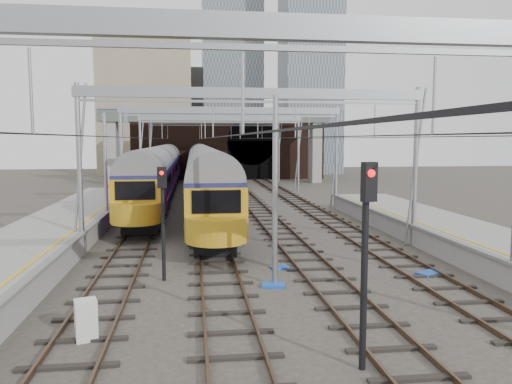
{
  "coord_description": "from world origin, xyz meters",
  "views": [
    {
      "loc": [
        -3.02,
        -15.96,
        5.39
      ],
      "look_at": [
        0.61,
        12.29,
        2.4
      ],
      "focal_mm": 35.0,
      "sensor_mm": 36.0,
      "label": 1
    }
  ],
  "objects": [
    {
      "name": "equip_cover_a",
      "position": [
        0.59,
        4.22,
        0.04
      ],
      "size": [
        0.84,
        0.7,
        0.09
      ],
      "primitive_type": "cube",
      "rotation": [
        0.0,
        0.0,
        0.29
      ],
      "color": "blue",
      "rests_on": "ground"
    },
    {
      "name": "city_skyline",
      "position": [
        2.73,
        70.48,
        17.09
      ],
      "size": [
        37.5,
        27.5,
        60.0
      ],
      "color": "tan",
      "rests_on": "ground"
    },
    {
      "name": "ground",
      "position": [
        0.0,
        0.0,
        0.0
      ],
      "size": [
        160.0,
        160.0,
        0.0
      ],
      "primitive_type": "plane",
      "color": "#38332D",
      "rests_on": "ground"
    },
    {
      "name": "tracks",
      "position": [
        0.0,
        15.0,
        0.02
      ],
      "size": [
        14.4,
        80.0,
        0.22
      ],
      "color": "#4C3828",
      "rests_on": "ground"
    },
    {
      "name": "equip_cover_b",
      "position": [
        -0.09,
        1.73,
        0.05
      ],
      "size": [
        0.95,
        0.76,
        0.1
      ],
      "primitive_type": "cube",
      "rotation": [
        0.0,
        0.0,
        -0.21
      ],
      "color": "blue",
      "rests_on": "ground"
    },
    {
      "name": "train_main",
      "position": [
        -2.0,
        38.11,
        2.51
      ],
      "size": [
        2.84,
        65.73,
        4.88
      ],
      "color": "black",
      "rests_on": "ground"
    },
    {
      "name": "train_second",
      "position": [
        -6.0,
        35.07,
        2.49
      ],
      "size": [
        2.81,
        48.73,
        4.83
      ],
      "color": "black",
      "rests_on": "ground"
    },
    {
      "name": "relay_cabinet",
      "position": [
        -5.9,
        -2.51,
        0.56
      ],
      "size": [
        0.68,
        0.62,
        1.13
      ],
      "primitive_type": "cube",
      "rotation": [
        0.0,
        0.0,
        0.31
      ],
      "color": "silver",
      "rests_on": "ground"
    },
    {
      "name": "retaining_wall",
      "position": [
        1.4,
        51.93,
        4.33
      ],
      "size": [
        28.0,
        2.75,
        9.0
      ],
      "color": "black",
      "rests_on": "ground"
    },
    {
      "name": "overbridge",
      "position": [
        0.0,
        46.0,
        7.27
      ],
      "size": [
        28.0,
        3.0,
        9.25
      ],
      "color": "gray",
      "rests_on": "ground"
    },
    {
      "name": "overhead_line",
      "position": [
        0.0,
        21.49,
        6.57
      ],
      "size": [
        16.8,
        80.0,
        8.0
      ],
      "color": "gray",
      "rests_on": "ground"
    },
    {
      "name": "signal_near_left",
      "position": [
        -4.14,
        2.98,
        2.81
      ],
      "size": [
        0.36,
        0.45,
        4.39
      ],
      "rotation": [
        0.0,
        0.0,
        -0.39
      ],
      "color": "black",
      "rests_on": "ground"
    },
    {
      "name": "signal_near_centre",
      "position": [
        0.91,
        -5.17,
        3.09
      ],
      "size": [
        0.39,
        0.47,
        4.9
      ],
      "rotation": [
        0.0,
        0.0,
        0.37
      ],
      "color": "black",
      "rests_on": "ground"
    },
    {
      "name": "equip_cover_c",
      "position": [
        6.35,
        2.53,
        0.05
      ],
      "size": [
        1.08,
        0.95,
        0.11
      ],
      "primitive_type": "cube",
      "rotation": [
        0.0,
        0.0,
        0.42
      ],
      "color": "blue",
      "rests_on": "ground"
    }
  ]
}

